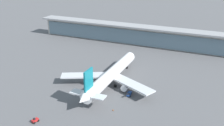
% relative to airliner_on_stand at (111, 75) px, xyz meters
% --- Properties ---
extents(ground_plane, '(1200.00, 1200.00, 0.00)m').
position_rel_airliner_on_stand_xyz_m(ground_plane, '(-3.62, -1.80, -5.63)').
color(ground_plane, '#515154').
extents(airliner_on_stand, '(51.68, 67.05, 17.89)m').
position_rel_airliner_on_stand_xyz_m(airliner_on_stand, '(0.00, 0.00, 0.00)').
color(airliner_on_stand, white).
rests_on(airliner_on_stand, ground).
extents(service_truck_near_nose_blue, '(2.58, 6.93, 2.70)m').
position_rel_airliner_on_stand_xyz_m(service_truck_near_nose_blue, '(13.02, -6.92, -4.82)').
color(service_truck_near_nose_blue, '#234C9E').
rests_on(service_truck_near_nose_blue, ground).
extents(service_truck_under_wing_blue, '(2.59, 3.27, 2.05)m').
position_rel_airliner_on_stand_xyz_m(service_truck_under_wing_blue, '(-2.44, -11.33, -4.76)').
color(service_truck_under_wing_blue, '#234C9E').
rests_on(service_truck_under_wing_blue, ground).
extents(service_truck_mid_apron_red, '(2.22, 3.13, 2.05)m').
position_rel_airliner_on_stand_xyz_m(service_truck_mid_apron_red, '(-13.78, -43.69, -4.76)').
color(service_truck_mid_apron_red, '#B21E1E').
rests_on(service_truck_mid_apron_red, ground).
extents(terminal_building, '(183.60, 12.80, 15.20)m').
position_rel_airliner_on_stand_xyz_m(terminal_building, '(-3.62, 73.45, 2.23)').
color(terminal_building, '#B2ADA3').
rests_on(terminal_building, ground).
extents(safety_cone_alpha, '(0.62, 0.62, 0.70)m').
position_rel_airliner_on_stand_xyz_m(safety_cone_alpha, '(11.45, -22.70, -5.32)').
color(safety_cone_alpha, orange).
rests_on(safety_cone_alpha, ground).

